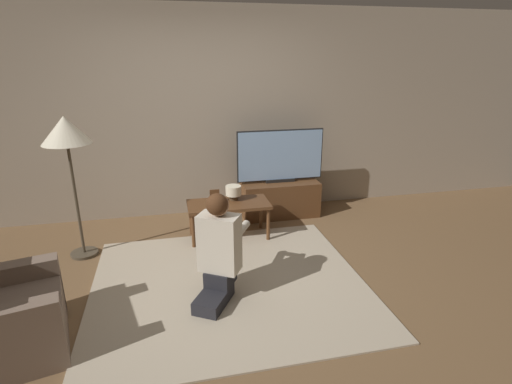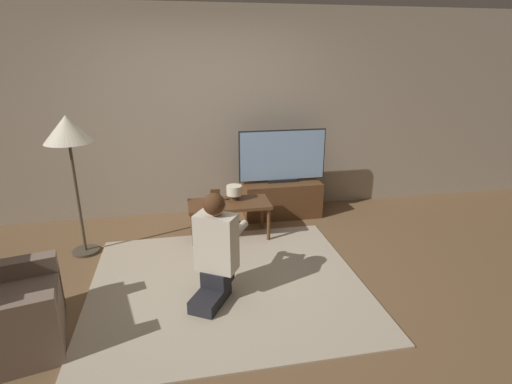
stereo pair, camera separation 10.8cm
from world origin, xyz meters
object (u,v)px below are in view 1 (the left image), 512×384
Objects in this scene: coffee_table at (229,207)px; table_lamp at (233,191)px; tv at (280,156)px; floor_lamp at (66,136)px; person_kneeling at (219,248)px.

coffee_table is 5.13× the size of table_lamp.
tv is 0.76× the size of floor_lamp.
person_kneeling reaches higher than table_lamp.
person_kneeling is (-0.27, -1.17, 0.10)m from coffee_table.
floor_lamp is at bearing -9.11° from person_kneeling.
coffee_table is 0.63× the size of floor_lamp.
table_lamp is at bearing -146.02° from tv.
floor_lamp is 8.17× the size of table_lamp.
table_lamp reaches higher than coffee_table.
floor_lamp reaches higher than table_lamp.
person_kneeling is (-1.03, -1.72, -0.32)m from tv.
coffee_table is at bearing -144.15° from tv.
tv is 0.87m from table_lamp.
person_kneeling is (1.31, -1.10, -0.80)m from floor_lamp.
coffee_table is 1.21m from person_kneeling.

